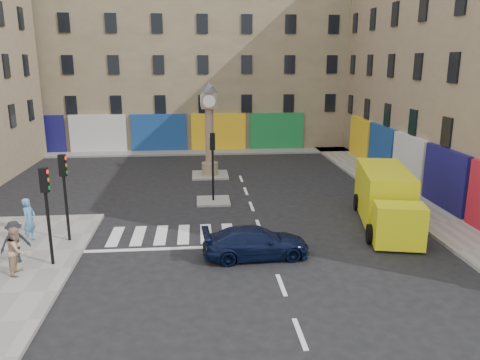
{
  "coord_description": "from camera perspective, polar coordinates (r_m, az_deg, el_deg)",
  "views": [
    {
      "loc": [
        -2.78,
        -16.59,
        7.58
      ],
      "look_at": [
        -0.8,
        4.97,
        2.0
      ],
      "focal_mm": 35.0,
      "sensor_mm": 36.0,
      "label": 1
    }
  ],
  "objects": [
    {
      "name": "traffic_light_island",
      "position": [
        25.1,
        -3.36,
        2.96
      ],
      "size": [
        0.28,
        0.22,
        3.7
      ],
      "color": "black",
      "rests_on": "island_near"
    },
    {
      "name": "pedestrian_tan",
      "position": [
        18.55,
        -25.56,
        -7.73
      ],
      "size": [
        0.71,
        0.88,
        1.74
      ],
      "primitive_type": "imported",
      "rotation": [
        0.0,
        0.0,
        1.63
      ],
      "color": "tan",
      "rests_on": "sidewalk_left"
    },
    {
      "name": "yellow_van",
      "position": [
        23.1,
        17.35,
        -2.13
      ],
      "size": [
        3.51,
        7.2,
        2.52
      ],
      "rotation": [
        0.0,
        0.0,
        -0.21
      ],
      "color": "yellow",
      "rests_on": "ground"
    },
    {
      "name": "building_far",
      "position": [
        44.62,
        -7.06,
        15.52
      ],
      "size": [
        32.0,
        10.0,
        17.0
      ],
      "primitive_type": "cube",
      "color": "gray",
      "rests_on": "ground"
    },
    {
      "name": "sidewalk_right",
      "position": [
        29.92,
        17.52,
        -0.76
      ],
      "size": [
        2.6,
        30.0,
        0.15
      ],
      "primitive_type": "cube",
      "color": "gray",
      "rests_on": "ground"
    },
    {
      "name": "traffic_light_left_near",
      "position": [
        18.36,
        -22.54,
        -2.35
      ],
      "size": [
        0.28,
        0.22,
        3.7
      ],
      "color": "black",
      "rests_on": "sidewalk_left"
    },
    {
      "name": "sidewalk_far",
      "position": [
        39.53,
        -6.92,
        3.4
      ],
      "size": [
        32.0,
        2.4,
        0.15
      ],
      "primitive_type": "cube",
      "color": "gray",
      "rests_on": "ground"
    },
    {
      "name": "pedestrian_dark",
      "position": [
        19.52,
        -25.73,
        -6.83
      ],
      "size": [
        1.22,
        1.11,
        1.64
      ],
      "primitive_type": "imported",
      "rotation": [
        0.0,
        0.0,
        0.61
      ],
      "color": "black",
      "rests_on": "sidewalk_left"
    },
    {
      "name": "island_far",
      "position": [
        31.51,
        -3.67,
        0.61
      ],
      "size": [
        2.4,
        2.4,
        0.12
      ],
      "primitive_type": "cube",
      "color": "gray",
      "rests_on": "ground"
    },
    {
      "name": "navy_sedan",
      "position": [
        18.55,
        1.95,
        -7.63
      ],
      "size": [
        4.29,
        1.95,
        1.22
      ],
      "primitive_type": "imported",
      "rotation": [
        0.0,
        0.0,
        1.63
      ],
      "color": "black",
      "rests_on": "ground"
    },
    {
      "name": "clock_pillar",
      "position": [
        30.86,
        -3.77,
        6.91
      ],
      "size": [
        1.2,
        1.2,
        6.1
      ],
      "color": "#937F60",
      "rests_on": "island_far"
    },
    {
      "name": "ground",
      "position": [
        18.45,
        3.95,
        -9.84
      ],
      "size": [
        120.0,
        120.0,
        0.0
      ],
      "primitive_type": "plane",
      "color": "black",
      "rests_on": "ground"
    },
    {
      "name": "traffic_light_left_far",
      "position": [
        20.57,
        -20.63,
        -0.44
      ],
      "size": [
        0.28,
        0.22,
        3.7
      ],
      "color": "black",
      "rests_on": "sidewalk_left"
    },
    {
      "name": "island_near",
      "position": [
        25.72,
        -3.28,
        -2.57
      ],
      "size": [
        1.8,
        1.8,
        0.12
      ],
      "primitive_type": "cube",
      "color": "gray",
      "rests_on": "ground"
    },
    {
      "name": "pedestrian_blue",
      "position": [
        21.48,
        -24.3,
        -4.46
      ],
      "size": [
        0.6,
        0.78,
        1.88
      ],
      "primitive_type": "imported",
      "rotation": [
        0.0,
        0.0,
        1.32
      ],
      "color": "#4E88B4",
      "rests_on": "sidewalk_left"
    }
  ]
}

